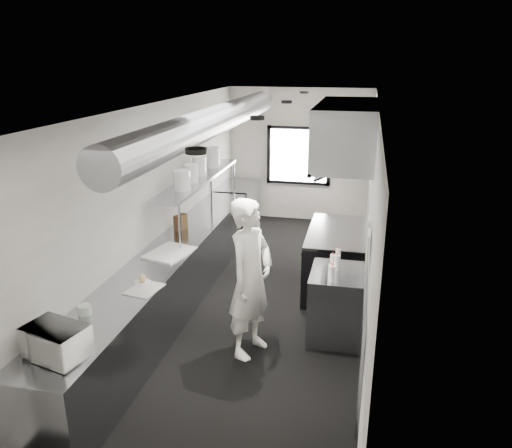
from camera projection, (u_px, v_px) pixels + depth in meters
The scene contains 35 objects.
floor at pixel (258, 302), 7.22m from camera, with size 3.00×8.00×0.01m, color black.
ceiling at pixel (259, 106), 6.31m from camera, with size 3.00×8.00×0.01m, color silver.
wall_back at pixel (299, 156), 10.46m from camera, with size 3.00×0.02×2.80m, color silver.
wall_front at pixel (121, 397), 3.07m from camera, with size 3.00×0.02×2.80m, color silver.
wall_left at pixel (156, 204), 7.07m from camera, with size 0.02×8.00×2.80m, color silver.
wall_right at pixel (370, 218), 6.45m from camera, with size 0.02×8.00×2.80m, color silver.
wall_cladding at pixel (365, 268), 7.01m from camera, with size 0.03×5.50×1.10m, color #999EA7.
hvac_duct at pixel (216, 120), 6.91m from camera, with size 0.40×0.40×6.40m, color gray.
service_window at pixel (299, 156), 10.42m from camera, with size 1.36×0.05×1.25m.
exhaust_hood at pixel (346, 133), 6.86m from camera, with size 0.81×2.20×0.88m.
prep_counter at pixel (170, 281), 6.85m from camera, with size 0.70×6.00×0.90m, color #999EA7.
pass_shelf at pixel (199, 179), 7.89m from camera, with size 0.45×3.00×0.68m.
range at pixel (335, 260), 7.50m from camera, with size 0.88×1.60×0.94m.
bottle_station at pixel (336, 305), 6.19m from camera, with size 0.65×0.80×0.90m, color #999EA7.
far_work_table at pixel (237, 206), 10.26m from camera, with size 0.70×1.20×0.90m, color #999EA7.
notice_sheet_a at pixel (368, 234), 5.29m from camera, with size 0.02×0.28×0.38m, color silver.
notice_sheet_b at pixel (368, 250), 4.98m from camera, with size 0.02×0.28×0.38m, color silver.
line_cook at pixel (251, 279), 5.71m from camera, with size 0.70×0.46×1.92m, color white.
microwave at pixel (56, 342), 4.30m from camera, with size 0.49×0.37×0.29m, color white.
deli_tub_a at pixel (65, 327), 4.72m from camera, with size 0.14×0.14×0.10m, color #B6C3B4.
deli_tub_b at pixel (84, 310), 5.05m from camera, with size 0.14×0.14×0.10m, color #B6C3B4.
newspaper at pixel (145, 289), 5.59m from camera, with size 0.32×0.40×0.01m, color white.
small_plate at pixel (143, 282), 5.75m from camera, with size 0.19×0.19×0.02m, color silver.
pastry at pixel (142, 278), 5.73m from camera, with size 0.09×0.09×0.09m, color #D6B670.
cutting_board at pixel (170, 252), 6.61m from camera, with size 0.48×0.64×0.02m, color silver.
knife_block at pixel (181, 222), 7.48m from camera, with size 0.10×0.21×0.23m, color #51371C.
plate_stack_a at pixel (182, 180), 7.10m from camera, with size 0.24×0.24×0.28m, color silver.
plate_stack_b at pixel (191, 173), 7.53m from camera, with size 0.21×0.21×0.28m, color silver.
plate_stack_c at pixel (199, 166), 7.93m from camera, with size 0.22×0.22×0.31m, color silver.
plate_stack_d at pixel (213, 157), 8.52m from camera, with size 0.23×0.23×0.35m, color silver.
squeeze_bottle_a at pixel (332, 274), 5.75m from camera, with size 0.07×0.07×0.20m, color silver.
squeeze_bottle_b at pixel (331, 271), 5.85m from camera, with size 0.06×0.06×0.18m, color silver.
squeeze_bottle_c at pixel (337, 263), 6.06m from camera, with size 0.07×0.07×0.20m, color silver.
squeeze_bottle_d at pixel (332, 261), 6.15m from camera, with size 0.06×0.06×0.17m, color silver.
squeeze_bottle_e at pixel (338, 256), 6.26m from camera, with size 0.06×0.06×0.19m, color silver.
Camera 1 is at (1.38, -6.31, 3.41)m, focal length 34.65 mm.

